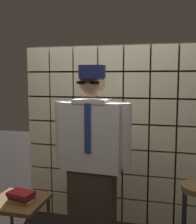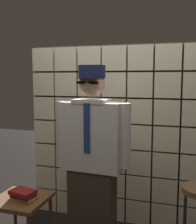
% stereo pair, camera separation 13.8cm
% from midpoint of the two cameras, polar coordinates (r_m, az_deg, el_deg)
% --- Properties ---
extents(glass_block_wall, '(2.11, 0.10, 2.11)m').
position_cam_midpoint_polar(glass_block_wall, '(3.40, 1.43, -4.65)').
color(glass_block_wall, beige).
rests_on(glass_block_wall, ground).
extents(standing_person, '(0.73, 0.32, 1.83)m').
position_cam_midpoint_polar(standing_person, '(2.68, -2.66, -9.78)').
color(standing_person, '#382D23').
rests_on(standing_person, ground).
extents(side_table, '(0.52, 0.52, 0.51)m').
position_cam_midpoint_polar(side_table, '(3.13, -16.78, -17.50)').
color(side_table, brown).
rests_on(side_table, ground).
extents(book_stack, '(0.27, 0.21, 0.10)m').
position_cam_midpoint_polar(book_stack, '(3.03, -16.30, -15.86)').
color(book_stack, olive).
rests_on(book_stack, side_table).
extents(coffee_mug, '(0.13, 0.08, 0.09)m').
position_cam_midpoint_polar(coffee_mug, '(3.00, -16.25, -16.26)').
color(coffee_mug, black).
rests_on(coffee_mug, side_table).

